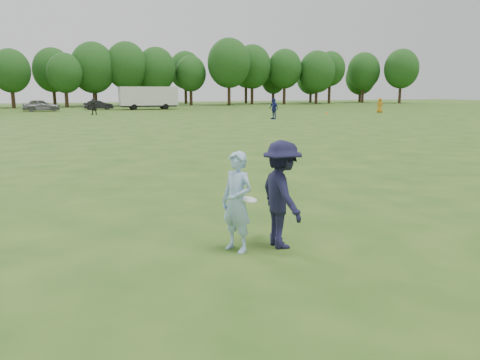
{
  "coord_description": "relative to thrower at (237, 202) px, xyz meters",
  "views": [
    {
      "loc": [
        -2.5,
        -7.48,
        2.89
      ],
      "look_at": [
        0.74,
        1.08,
        1.1
      ],
      "focal_mm": 35.0,
      "sensor_mm": 36.0,
      "label": 1
    }
  ],
  "objects": [
    {
      "name": "ground",
      "position": [
        -0.32,
        -0.12,
        -0.91
      ],
      "size": [
        200.0,
        200.0,
        0.0
      ],
      "primitive_type": "plane",
      "color": "#274E16",
      "rests_on": "ground"
    },
    {
      "name": "thrower",
      "position": [
        0.0,
        0.0,
        0.0
      ],
      "size": [
        0.68,
        0.79,
        1.81
      ],
      "primitive_type": "imported",
      "rotation": [
        0.0,
        0.0,
        -1.1
      ],
      "color": "#95BCE6",
      "rests_on": "ground"
    },
    {
      "name": "defender",
      "position": [
        0.84,
        -0.08,
        0.08
      ],
      "size": [
        0.76,
        1.29,
        1.98
      ],
      "primitive_type": "imported",
      "rotation": [
        0.0,
        0.0,
        1.55
      ],
      "color": "#171632",
      "rests_on": "ground"
    },
    {
      "name": "player_far_b",
      "position": [
        16.43,
        33.97,
        0.09
      ],
      "size": [
        0.82,
        1.26,
        2.0
      ],
      "primitive_type": "imported",
      "rotation": [
        0.0,
        0.0,
        -1.26
      ],
      "color": "navy",
      "rests_on": "ground"
    },
    {
      "name": "player_far_c",
      "position": [
        33.53,
        40.22,
        0.01
      ],
      "size": [
        1.02,
        1.06,
        1.82
      ],
      "primitive_type": "imported",
      "rotation": [
        0.0,
        0.0,
        2.27
      ],
      "color": "#C07716",
      "rests_on": "ground"
    },
    {
      "name": "player_far_d",
      "position": [
        0.64,
        48.1,
        0.02
      ],
      "size": [
        1.8,
        0.95,
        1.86
      ],
      "primitive_type": "imported",
      "rotation": [
        0.0,
        0.0,
        -0.24
      ],
      "color": "#252525",
      "rests_on": "ground"
    },
    {
      "name": "car_e",
      "position": [
        -5.23,
        58.96,
        -0.13
      ],
      "size": [
        4.68,
        2.12,
        1.56
      ],
      "primitive_type": "imported",
      "rotation": [
        0.0,
        0.0,
        1.63
      ],
      "color": "slate",
      "rests_on": "ground"
    },
    {
      "name": "car_f",
      "position": [
        2.06,
        61.37,
        -0.25
      ],
      "size": [
        4.1,
        1.71,
        1.32
      ],
      "primitive_type": "imported",
      "rotation": [
        0.0,
        0.0,
        1.65
      ],
      "color": "black",
      "rests_on": "ground"
    },
    {
      "name": "field_cone",
      "position": [
        25.6,
        39.43,
        -0.76
      ],
      "size": [
        0.28,
        0.28,
        0.3
      ],
      "primitive_type": "cone",
      "color": "#FD5F0D",
      "rests_on": "ground"
    },
    {
      "name": "disc_in_play",
      "position": [
        0.17,
        -0.18,
        0.06
      ],
      "size": [
        0.3,
        0.3,
        0.09
      ],
      "color": "white",
      "rests_on": "ground"
    },
    {
      "name": "cargo_trailer",
      "position": [
        8.84,
        59.93,
        0.87
      ],
      "size": [
        9.0,
        2.75,
        3.2
      ],
      "color": "silver",
      "rests_on": "ground"
    },
    {
      "name": "treeline",
      "position": [
        2.49,
        76.78,
        5.35
      ],
      "size": [
        130.35,
        18.39,
        11.74
      ],
      "color": "#332114",
      "rests_on": "ground"
    }
  ]
}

